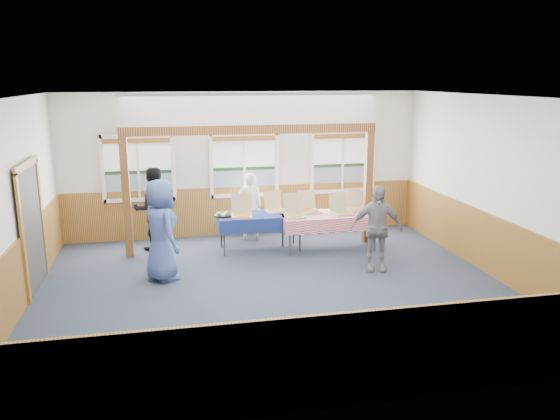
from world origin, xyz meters
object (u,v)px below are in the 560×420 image
Objects in this scene: woman_white at (250,206)px; woman_black at (153,209)px; person_grey at (376,228)px; table_left at (260,217)px; man_blue at (161,230)px; table_right at (329,216)px.

woman_black is at bearing 11.41° from woman_white.
person_grey is (1.97, -2.44, 0.06)m from woman_white.
woman_white is 0.86× the size of woman_black.
table_left is 2.51m from person_grey.
woman_white is at bearing -65.20° from man_blue.
table_right is 1.34× the size of person_grey.
table_right is at bearing 158.86° from woman_black.
man_blue is 1.12× the size of person_grey.
man_blue reaches higher than table_right.
woman_black is at bearing -173.43° from table_left.
woman_white reaches higher than table_left.
table_right is 1.20× the size of man_blue.
table_left is 2.20m from woman_black.
table_left is 0.79m from woman_white.
table_left is 1.17× the size of person_grey.
table_left and table_right have the same top height.
woman_white is 0.93× the size of person_grey.
woman_white reaches higher than table_right.
man_blue is at bearing -172.98° from person_grey.
table_right is 1.81m from woman_white.
man_blue is 3.88m from person_grey.
table_right is at bearing 9.43° from table_left.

